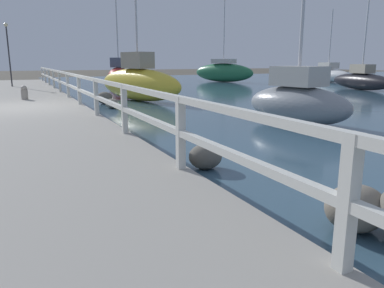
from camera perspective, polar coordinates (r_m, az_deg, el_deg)
name	(u,v)px	position (r m, az deg, el deg)	size (l,w,h in m)	color
ground_plane	(22,118)	(12.54, -24.44, 3.58)	(120.00, 120.00, 0.00)	#4C473D
dock_walkway	(22,113)	(12.52, -24.51, 4.36)	(3.67, 36.00, 0.34)	#9E998E
railing	(79,84)	(12.59, -16.87, 8.71)	(0.10, 32.50, 0.94)	silver
boulder_upstream	(205,156)	(6.04, 2.06, -1.91)	(0.55, 0.49, 0.41)	#666056
boulder_water_edge	(112,104)	(14.13, -12.11, 6.05)	(0.47, 0.43, 0.35)	gray
boulder_near_dock	(105,98)	(15.75, -13.18, 6.87)	(0.64, 0.57, 0.48)	#666056
boulder_downstream	(356,208)	(4.23, 23.67, -8.92)	(0.65, 0.58, 0.49)	slate
mooring_bollard	(24,93)	(14.92, -24.18, 7.16)	(0.23, 0.23, 0.50)	gray
dock_lamp	(8,46)	(22.82, -26.23, 13.28)	(0.20, 0.20, 3.33)	#2D2D33
sailboat_gray	(298,101)	(10.66, 15.78, 6.31)	(1.99, 3.41, 4.97)	gray
sailboat_red	(119,75)	(26.88, -11.09, 10.29)	(2.89, 5.10, 6.38)	red
sailboat_green	(223,72)	(31.28, 4.81, 10.89)	(3.46, 5.68, 6.39)	#236B42
sailboat_yellow	(138,82)	(16.69, -8.21, 9.30)	(2.66, 5.85, 6.95)	gold
sailboat_white	(328,74)	(32.62, 20.00, 9.93)	(1.90, 4.94, 5.64)	white
sailboat_black	(361,80)	(24.96, 24.39, 8.91)	(1.99, 5.25, 7.55)	black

